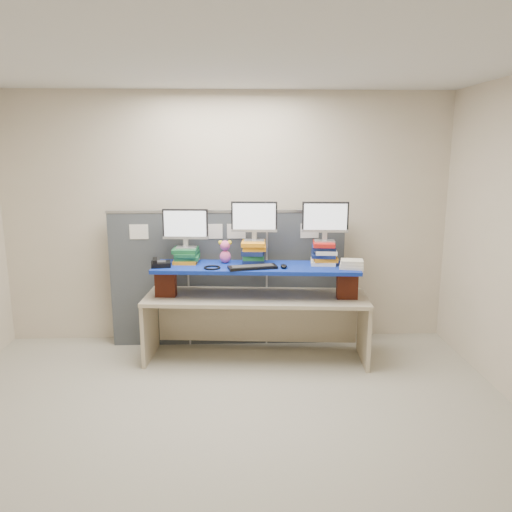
{
  "coord_description": "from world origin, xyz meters",
  "views": [
    {
      "loc": [
        0.11,
        -3.6,
        2.17
      ],
      "look_at": [
        0.3,
        1.33,
        1.11
      ],
      "focal_mm": 35.0,
      "sensor_mm": 36.0,
      "label": 1
    }
  ],
  "objects_px": {
    "desk": "(256,309)",
    "monitor_center": "(254,219)",
    "blue_board": "(256,267)",
    "keyboard": "(253,267)",
    "monitor_right": "(325,219)",
    "desk_phone": "(160,264)",
    "monitor_left": "(185,226)"
  },
  "relations": [
    {
      "from": "monitor_center",
      "to": "keyboard",
      "type": "height_order",
      "value": "monitor_center"
    },
    {
      "from": "blue_board",
      "to": "monitor_center",
      "type": "bearing_deg",
      "value": 100.9
    },
    {
      "from": "keyboard",
      "to": "desk_phone",
      "type": "xyz_separation_m",
      "value": [
        -0.93,
        0.12,
        0.02
      ]
    },
    {
      "from": "keyboard",
      "to": "blue_board",
      "type": "bearing_deg",
      "value": 61.57
    },
    {
      "from": "monitor_center",
      "to": "desk",
      "type": "bearing_deg",
      "value": -79.1
    },
    {
      "from": "monitor_center",
      "to": "monitor_right",
      "type": "relative_size",
      "value": 1.0
    },
    {
      "from": "blue_board",
      "to": "desk_phone",
      "type": "relative_size",
      "value": 9.51
    },
    {
      "from": "monitor_left",
      "to": "monitor_right",
      "type": "height_order",
      "value": "monitor_right"
    },
    {
      "from": "monitor_center",
      "to": "monitor_left",
      "type": "bearing_deg",
      "value": -180.0
    },
    {
      "from": "desk",
      "to": "monitor_right",
      "type": "relative_size",
      "value": 4.93
    },
    {
      "from": "monitor_center",
      "to": "desk_phone",
      "type": "bearing_deg",
      "value": -168.1
    },
    {
      "from": "keyboard",
      "to": "monitor_left",
      "type": "bearing_deg",
      "value": 144.63
    },
    {
      "from": "monitor_right",
      "to": "keyboard",
      "type": "bearing_deg",
      "value": -161.17
    },
    {
      "from": "monitor_right",
      "to": "keyboard",
      "type": "distance_m",
      "value": 0.89
    },
    {
      "from": "monitor_left",
      "to": "monitor_right",
      "type": "relative_size",
      "value": 1.0
    },
    {
      "from": "monitor_right",
      "to": "desk_phone",
      "type": "relative_size",
      "value": 2.16
    },
    {
      "from": "blue_board",
      "to": "keyboard",
      "type": "bearing_deg",
      "value": -102.47
    },
    {
      "from": "desk_phone",
      "to": "monitor_center",
      "type": "bearing_deg",
      "value": -1.75
    },
    {
      "from": "monitor_right",
      "to": "keyboard",
      "type": "relative_size",
      "value": 0.93
    },
    {
      "from": "keyboard",
      "to": "monitor_center",
      "type": "bearing_deg",
      "value": 72.68
    },
    {
      "from": "blue_board",
      "to": "monitor_left",
      "type": "distance_m",
      "value": 0.84
    },
    {
      "from": "keyboard",
      "to": "desk_phone",
      "type": "bearing_deg",
      "value": 160.98
    },
    {
      "from": "blue_board",
      "to": "desk_phone",
      "type": "xyz_separation_m",
      "value": [
        -0.97,
        -0.0,
        0.05
      ]
    },
    {
      "from": "desk",
      "to": "monitor_center",
      "type": "bearing_deg",
      "value": 100.9
    },
    {
      "from": "monitor_left",
      "to": "desk",
      "type": "bearing_deg",
      "value": -9.17
    },
    {
      "from": "desk",
      "to": "monitor_center",
      "type": "height_order",
      "value": "monitor_center"
    },
    {
      "from": "blue_board",
      "to": "monitor_right",
      "type": "xyz_separation_m",
      "value": [
        0.71,
        0.06,
        0.48
      ]
    },
    {
      "from": "desk",
      "to": "monitor_center",
      "type": "distance_m",
      "value": 0.93
    },
    {
      "from": "desk",
      "to": "desk_phone",
      "type": "distance_m",
      "value": 1.08
    },
    {
      "from": "monitor_left",
      "to": "keyboard",
      "type": "xyz_separation_m",
      "value": [
        0.68,
        -0.3,
        -0.37
      ]
    },
    {
      "from": "blue_board",
      "to": "monitor_right",
      "type": "height_order",
      "value": "monitor_right"
    },
    {
      "from": "desk",
      "to": "monitor_center",
      "type": "xyz_separation_m",
      "value": [
        -0.01,
        0.12,
        0.92
      ]
    }
  ]
}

